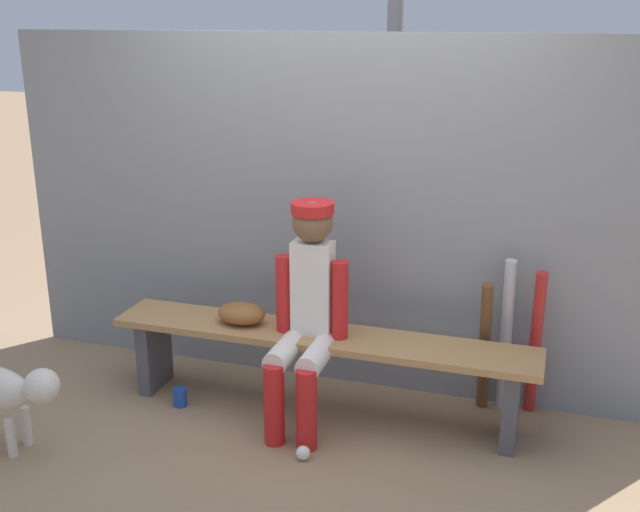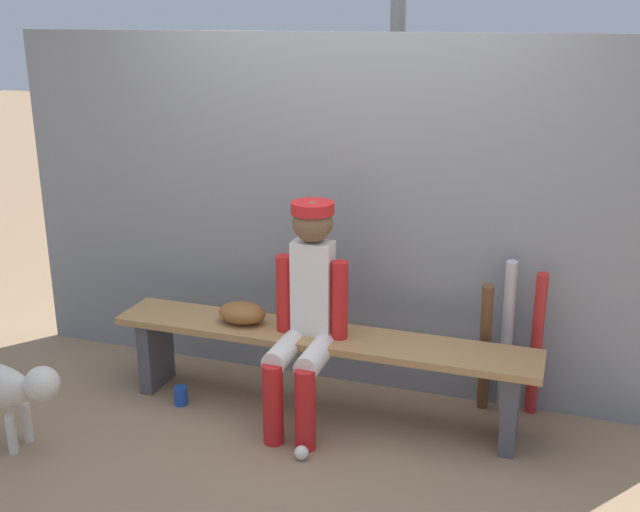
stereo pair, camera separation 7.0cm
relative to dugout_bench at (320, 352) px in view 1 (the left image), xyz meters
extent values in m
plane|color=#937556|center=(0.00, 0.00, -0.38)|extent=(30.00, 30.00, 0.00)
cube|color=gray|center=(0.00, 0.44, 0.66)|extent=(4.22, 0.03, 2.09)
cube|color=#AD7F4C|center=(0.00, 0.00, 0.09)|extent=(2.41, 0.36, 0.04)
cube|color=#4C4C51|center=(-1.05, 0.00, -0.15)|extent=(0.08, 0.29, 0.45)
cube|color=#4C4C51|center=(1.05, 0.00, -0.15)|extent=(0.08, 0.29, 0.45)
cube|color=silver|center=(-0.04, 0.00, 0.37)|extent=(0.22, 0.13, 0.53)
sphere|color=brown|center=(-0.04, 0.00, 0.75)|extent=(0.22, 0.22, 0.22)
cylinder|color=red|center=(-0.04, 0.00, 0.82)|extent=(0.23, 0.23, 0.06)
cylinder|color=silver|center=(-0.13, -0.19, 0.07)|extent=(0.13, 0.38, 0.13)
cylinder|color=red|center=(-0.13, -0.38, -0.15)|extent=(0.11, 0.11, 0.45)
cylinder|color=red|center=(-0.20, -0.02, 0.32)|extent=(0.09, 0.09, 0.45)
cylinder|color=silver|center=(0.05, -0.19, 0.07)|extent=(0.13, 0.38, 0.13)
cylinder|color=red|center=(0.05, -0.38, -0.15)|extent=(0.11, 0.11, 0.45)
cylinder|color=red|center=(0.12, -0.02, 0.32)|extent=(0.09, 0.09, 0.45)
ellipsoid|color=brown|center=(-0.47, 0.00, 0.17)|extent=(0.28, 0.20, 0.12)
cylinder|color=brown|center=(0.87, 0.28, 0.03)|extent=(0.07, 0.23, 0.81)
cylinder|color=#B7B7BC|center=(0.98, 0.35, 0.08)|extent=(0.07, 0.14, 0.92)
cylinder|color=#B22323|center=(1.14, 0.33, 0.06)|extent=(0.07, 0.20, 0.88)
sphere|color=white|center=(0.06, -0.49, -0.34)|extent=(0.07, 0.07, 0.07)
cylinder|color=#1E47AD|center=(-0.80, -0.18, -0.32)|extent=(0.08, 0.08, 0.11)
cylinder|color=#1E47AD|center=(-0.08, -0.02, 0.17)|extent=(0.08, 0.08, 0.11)
cylinder|color=#3F3F42|center=(0.14, 1.07, 0.98)|extent=(0.10, 0.10, 2.71)
sphere|color=beige|center=(-1.19, -0.85, 0.02)|extent=(0.18, 0.18, 0.18)
cylinder|color=beige|center=(-1.37, -0.79, -0.27)|extent=(0.05, 0.05, 0.22)
cylinder|color=beige|center=(-1.37, -0.91, -0.27)|extent=(0.05, 0.05, 0.22)
camera|label=1|loc=(1.18, -3.68, 1.80)|focal=42.55mm
camera|label=2|loc=(1.24, -3.66, 1.80)|focal=42.55mm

